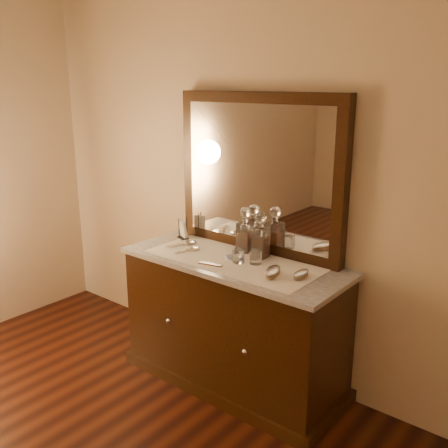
{
  "coord_description": "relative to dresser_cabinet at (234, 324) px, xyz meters",
  "views": [
    {
      "loc": [
        1.78,
        -0.35,
        1.91
      ],
      "look_at": [
        0.0,
        1.85,
        1.1
      ],
      "focal_mm": 40.29,
      "sensor_mm": 36.0,
      "label": 1
    }
  ],
  "objects": [
    {
      "name": "dresser_cabinet",
      "position": [
        0.0,
        0.0,
        0.0
      ],
      "size": [
        1.4,
        0.55,
        0.82
      ],
      "primitive_type": "cube",
      "color": "black",
      "rests_on": "floor"
    },
    {
      "name": "dresser_plinth",
      "position": [
        0.0,
        0.0,
        -0.37
      ],
      "size": [
        1.46,
        0.59,
        0.08
      ],
      "primitive_type": "cube",
      "color": "black",
      "rests_on": "floor"
    },
    {
      "name": "knob_left",
      "position": [
        -0.3,
        -0.28,
        0.04
      ],
      "size": [
        0.04,
        0.04,
        0.04
      ],
      "primitive_type": "sphere",
      "color": "silver",
      "rests_on": "dresser_cabinet"
    },
    {
      "name": "knob_right",
      "position": [
        0.3,
        -0.28,
        0.04
      ],
      "size": [
        0.04,
        0.04,
        0.04
      ],
      "primitive_type": "sphere",
      "color": "silver",
      "rests_on": "dresser_cabinet"
    },
    {
      "name": "marble_top",
      "position": [
        0.0,
        0.0,
        0.42
      ],
      "size": [
        1.44,
        0.59,
        0.03
      ],
      "primitive_type": "cube",
      "color": "silver",
      "rests_on": "dresser_cabinet"
    },
    {
      "name": "mirror_frame",
      "position": [
        0.0,
        0.25,
        0.94
      ],
      "size": [
        1.2,
        0.08,
        1.0
      ],
      "primitive_type": "cube",
      "color": "black",
      "rests_on": "marble_top"
    },
    {
      "name": "mirror_glass",
      "position": [
        0.0,
        0.21,
        0.94
      ],
      "size": [
        1.06,
        0.01,
        0.86
      ],
      "primitive_type": "cube",
      "color": "white",
      "rests_on": "marble_top"
    },
    {
      "name": "lace_runner",
      "position": [
        0.0,
        -0.02,
        0.44
      ],
      "size": [
        1.1,
        0.45,
        0.0
      ],
      "primitive_type": "cube",
      "color": "white",
      "rests_on": "marble_top"
    },
    {
      "name": "pin_dish",
      "position": [
        -0.02,
        0.0,
        0.45
      ],
      "size": [
        0.1,
        0.1,
        0.01
      ],
      "primitive_type": "cylinder",
      "rotation": [
        0.0,
        0.0,
        0.27
      ],
      "color": "white",
      "rests_on": "lace_runner"
    },
    {
      "name": "comb",
      "position": [
        -0.05,
        -0.17,
        0.45
      ],
      "size": [
        0.15,
        0.06,
        0.01
      ],
      "primitive_type": "cube",
      "rotation": [
        0.0,
        0.0,
        0.23
      ],
      "color": "#693112",
      "rests_on": "lace_runner"
    },
    {
      "name": "napkin_rack",
      "position": [
        -0.54,
        0.12,
        0.5
      ],
      "size": [
        0.11,
        0.09,
        0.15
      ],
      "color": "black",
      "rests_on": "marble_top"
    },
    {
      "name": "decanter_left",
      "position": [
        -0.03,
        0.16,
        0.56
      ],
      "size": [
        0.1,
        0.1,
        0.29
      ],
      "color": "brown",
      "rests_on": "lace_runner"
    },
    {
      "name": "decanter_right",
      "position": [
        0.11,
        0.12,
        0.56
      ],
      "size": [
        0.1,
        0.1,
        0.3
      ],
      "color": "brown",
      "rests_on": "lace_runner"
    },
    {
      "name": "brush_near",
      "position": [
        0.34,
        -0.09,
        0.47
      ],
      "size": [
        0.13,
        0.19,
        0.05
      ],
      "color": "#927359",
      "rests_on": "lace_runner"
    },
    {
      "name": "brush_far",
      "position": [
        0.48,
        -0.01,
        0.46
      ],
      "size": [
        0.07,
        0.15,
        0.04
      ],
      "color": "#927359",
      "rests_on": "lace_runner"
    },
    {
      "name": "hand_mirror_outer",
      "position": [
        -0.43,
        0.03,
        0.45
      ],
      "size": [
        0.11,
        0.23,
        0.02
      ],
      "color": "silver",
      "rests_on": "lace_runner"
    },
    {
      "name": "hand_mirror_inner",
      "position": [
        -0.32,
        -0.04,
        0.45
      ],
      "size": [
        0.09,
        0.2,
        0.02
      ],
      "color": "silver",
      "rests_on": "lace_runner"
    },
    {
      "name": "tumblers",
      "position": [
        0.1,
        -0.01,
        0.49
      ],
      "size": [
        0.17,
        0.12,
        0.08
      ],
      "color": "white",
      "rests_on": "lace_runner"
    }
  ]
}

